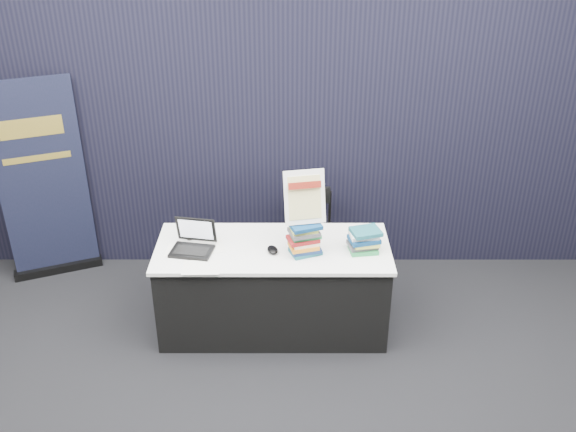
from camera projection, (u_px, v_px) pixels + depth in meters
The scene contains 15 objects.
floor at pixel (272, 371), 4.79m from camera, with size 8.00×8.00×0.00m, color black.
wall_back at pixel (278, 21), 7.49m from camera, with size 8.00×0.02×3.50m, color beige.
drape_partition at pixel (275, 141), 5.63m from camera, with size 6.00×0.08×2.40m, color black.
display_table at pixel (273, 287), 5.09m from camera, with size 1.80×0.75×0.75m.
laptop at pixel (192, 243), 4.85m from camera, with size 0.34×0.30×0.24m.
mouse at pixel (273, 250), 4.84m from camera, with size 0.08×0.12×0.04m, color black.
brochure_left at pixel (204, 248), 4.90m from camera, with size 0.31×0.22×0.00m, color white.
brochure_mid at pixel (184, 250), 4.86m from camera, with size 0.27×0.19×0.00m, color white.
brochure_right at pixel (201, 267), 4.65m from camera, with size 0.27×0.19×0.00m, color white.
pen_cup at pixel (190, 234), 5.01m from camera, with size 0.06×0.06×0.08m, color black.
book_stack_tall at pixel (304, 238), 4.77m from camera, with size 0.24×0.21×0.25m.
book_stack_short at pixel (364, 240), 4.82m from camera, with size 0.24×0.20×0.18m.
info_sign at pixel (305, 198), 4.65m from camera, with size 0.32×0.17×0.41m.
pullup_banner at pixel (45, 192), 5.61m from camera, with size 0.76×0.38×1.83m.
stacking_chair at pixel (308, 235), 5.59m from camera, with size 0.40×0.41×0.88m.
Camera 1 is at (0.12, -3.67, 3.28)m, focal length 40.00 mm.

